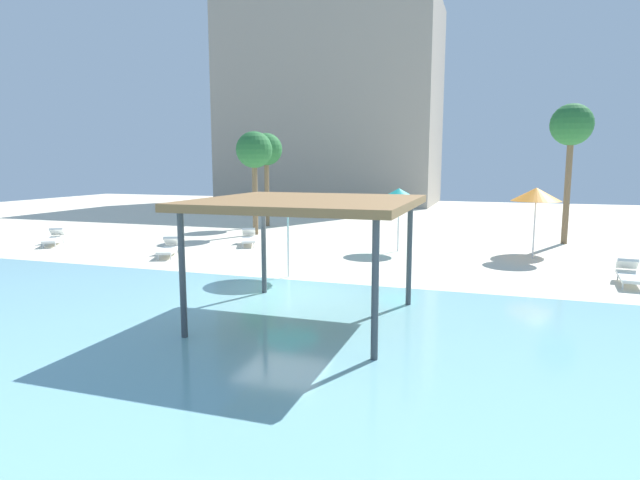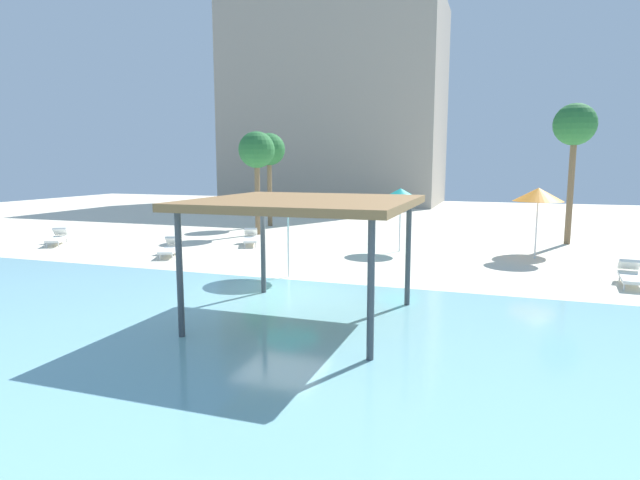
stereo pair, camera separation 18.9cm
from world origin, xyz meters
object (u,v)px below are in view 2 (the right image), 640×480
at_px(beach_umbrella_teal_1, 288,203).
at_px(beach_umbrella_orange_3, 538,195).
at_px(lounge_chair_2, 171,248).
at_px(lounge_chair_3, 631,274).
at_px(shade_pavilion, 305,206).
at_px(lounge_chair_1, 251,238).
at_px(palm_tree_0, 575,128).
at_px(beach_umbrella_teal_2, 401,195).
at_px(palm_tree_2, 257,152).
at_px(palm_tree_1, 269,151).
at_px(lounge_chair_0, 58,237).

relative_size(beach_umbrella_teal_1, beach_umbrella_orange_3, 0.99).
relative_size(lounge_chair_2, lounge_chair_3, 1.02).
height_order(shade_pavilion, lounge_chair_1, shade_pavilion).
distance_m(beach_umbrella_teal_1, palm_tree_0, 14.81).
bearing_deg(beach_umbrella_teal_2, beach_umbrella_orange_3, 0.07).
bearing_deg(lounge_chair_3, palm_tree_2, -107.69).
bearing_deg(lounge_chair_2, palm_tree_0, 96.49).
bearing_deg(lounge_chair_2, palm_tree_2, 153.06).
bearing_deg(beach_umbrella_orange_3, lounge_chair_2, -163.77).
bearing_deg(beach_umbrella_orange_3, beach_umbrella_teal_2, -179.93).
height_order(beach_umbrella_orange_3, lounge_chair_3, beach_umbrella_orange_3).
distance_m(beach_umbrella_teal_1, beach_umbrella_orange_3, 10.16).
bearing_deg(beach_umbrella_teal_1, shade_pavilion, -62.93).
height_order(beach_umbrella_teal_2, palm_tree_0, palm_tree_0).
bearing_deg(lounge_chair_1, palm_tree_2, 175.26).
bearing_deg(beach_umbrella_orange_3, shade_pavilion, -117.89).
relative_size(beach_umbrella_orange_3, palm_tree_1, 0.51).
bearing_deg(lounge_chair_3, beach_umbrella_teal_1, -71.76).
height_order(beach_umbrella_teal_2, lounge_chair_0, beach_umbrella_teal_2).
distance_m(beach_umbrella_teal_2, lounge_chair_1, 7.21).
distance_m(lounge_chair_1, palm_tree_0, 15.63).
relative_size(lounge_chair_2, palm_tree_1, 0.36).
xyz_separation_m(beach_umbrella_teal_1, beach_umbrella_teal_2, (2.55, 6.31, -0.05)).
xyz_separation_m(lounge_chair_2, palm_tree_2, (0.56, 7.07, 4.01)).
height_order(beach_umbrella_teal_1, palm_tree_2, palm_tree_2).
bearing_deg(palm_tree_0, beach_umbrella_teal_1, -131.41).
height_order(lounge_chair_2, lounge_chair_3, same).
bearing_deg(lounge_chair_0, palm_tree_1, 116.15).
height_order(shade_pavilion, lounge_chair_0, shade_pavilion).
bearing_deg(shade_pavilion, palm_tree_1, 116.80).
relative_size(lounge_chair_0, palm_tree_2, 0.36).
bearing_deg(lounge_chair_2, shade_pavilion, 29.16).
bearing_deg(lounge_chair_0, beach_umbrella_orange_3, 67.63).
distance_m(beach_umbrella_teal_2, palm_tree_1, 11.46).
distance_m(palm_tree_1, palm_tree_2, 3.83).
relative_size(lounge_chair_0, palm_tree_0, 0.30).
distance_m(lounge_chair_3, palm_tree_2, 17.95).
height_order(lounge_chair_0, palm_tree_0, palm_tree_0).
bearing_deg(beach_umbrella_orange_3, palm_tree_2, 167.63).
height_order(lounge_chair_0, palm_tree_2, palm_tree_2).
distance_m(beach_umbrella_teal_2, beach_umbrella_orange_3, 5.41).
xyz_separation_m(shade_pavilion, beach_umbrella_teal_1, (-2.27, 4.45, -0.29)).
xyz_separation_m(lounge_chair_2, lounge_chair_3, (16.63, 0.14, 0.00)).
distance_m(lounge_chair_1, lounge_chair_2, 4.12).
xyz_separation_m(shade_pavilion, beach_umbrella_teal_2, (0.28, 10.75, -0.34)).
distance_m(shade_pavilion, lounge_chair_2, 10.99).
bearing_deg(palm_tree_1, palm_tree_2, -75.32).
distance_m(lounge_chair_2, palm_tree_1, 11.54).
distance_m(lounge_chair_1, lounge_chair_3, 15.27).
relative_size(lounge_chair_2, palm_tree_2, 0.37).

